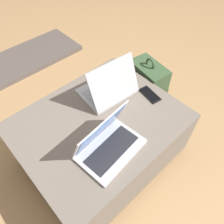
# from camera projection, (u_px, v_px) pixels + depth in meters

# --- Properties ---
(ground_plane) EXTENTS (14.00, 14.00, 0.00)m
(ground_plane) POSITION_uv_depth(u_px,v_px,m) (102.00, 155.00, 1.58)
(ground_plane) COLOR tan
(ottoman) EXTENTS (0.93, 0.76, 0.42)m
(ottoman) POSITION_uv_depth(u_px,v_px,m) (101.00, 140.00, 1.42)
(ottoman) COLOR #3D3832
(ottoman) RESTS_ON ground_plane
(laptop_near) EXTENTS (0.36, 0.26, 0.22)m
(laptop_near) POSITION_uv_depth(u_px,v_px,m) (107.00, 143.00, 1.10)
(laptop_near) COLOR silver
(laptop_near) RESTS_ON ottoman
(laptop_far) EXTENTS (0.34, 0.28, 0.25)m
(laptop_far) POSITION_uv_depth(u_px,v_px,m) (109.00, 88.00, 1.35)
(laptop_far) COLOR #B7B7BC
(laptop_far) RESTS_ON ottoman
(cell_phone) EXTENTS (0.09, 0.16, 0.01)m
(cell_phone) POSITION_uv_depth(u_px,v_px,m) (150.00, 94.00, 1.38)
(cell_phone) COLOR black
(cell_phone) RESTS_ON ottoman
(backpack) EXTENTS (0.25, 0.31, 0.50)m
(backpack) POSITION_uv_depth(u_px,v_px,m) (147.00, 88.00, 1.72)
(backpack) COLOR #385133
(backpack) RESTS_ON ground_plane
(fireplace_hearth) EXTENTS (1.40, 0.50, 0.04)m
(fireplace_hearth) POSITION_uv_depth(u_px,v_px,m) (12.00, 65.00, 2.20)
(fireplace_hearth) COLOR #564C47
(fireplace_hearth) RESTS_ON ground_plane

